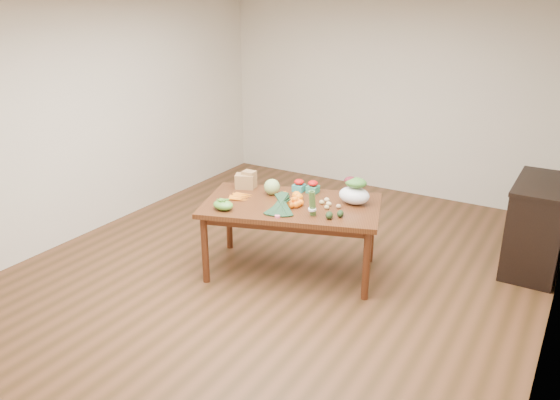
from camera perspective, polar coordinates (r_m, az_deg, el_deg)
The scene contains 25 objects.
floor at distance 5.72m, azimuth 0.02°, elevation -7.41°, with size 6.00×6.00×0.00m, color brown.
room_walls at distance 5.21m, azimuth 0.02°, elevation 5.78°, with size 5.02×6.02×2.70m.
dining_table at distance 5.56m, azimuth 1.19°, elevation -3.96°, with size 1.73×0.96×0.75m, color #532A13.
cabinet at distance 6.18m, azimuth 25.28°, elevation -2.46°, with size 0.52×1.02×0.94m, color black.
dish_towel at distance 6.15m, azimuth 22.98°, elevation -1.40°, with size 0.02×0.28×0.45m, color white.
paper_bag at distance 5.82m, azimuth -3.70°, elevation 2.13°, with size 0.26×0.22×0.19m, color olive, non-canonical shape.
cabbage at distance 5.62m, azimuth -0.85°, elevation 1.39°, with size 0.16×0.16×0.16m, color #97B568.
strawberry_basket_a at distance 5.73m, azimuth 2.00°, elevation 1.43°, with size 0.11×0.11×0.10m, color red, non-canonical shape.
strawberry_basket_b at distance 5.70m, azimuth 3.45°, elevation 1.28°, with size 0.11×0.11×0.10m, color red, non-canonical shape.
orange_a at distance 5.51m, azimuth 0.49°, elevation 0.51°, with size 0.08×0.08×0.08m, color orange.
orange_b at distance 5.49m, azimuth 1.74°, elevation 0.47°, with size 0.09×0.09×0.09m, color orange.
orange_c at distance 5.45m, azimuth 1.98°, elevation 0.28°, with size 0.08×0.08×0.08m, color orange.
mandarin_cluster at distance 5.32m, azimuth 1.55°, elevation -0.13°, with size 0.18×0.18×0.10m, color #FF570F, non-canonical shape.
carrots at distance 5.56m, azimuth -4.11°, elevation 0.34°, with size 0.22×0.22×0.03m, color orange, non-canonical shape.
snap_pea_bag at distance 5.27m, azimuth -5.96°, elevation -0.53°, with size 0.21×0.16×0.09m, color #4D9331.
kale_bunch at distance 5.13m, azimuth -0.04°, elevation -0.58°, with size 0.32×0.40×0.16m, color black, non-canonical shape.
asparagus_bundle at distance 5.07m, azimuth 3.40°, elevation -0.34°, with size 0.08×0.08×0.25m, color #597E39, non-canonical shape.
potato_a at distance 5.40m, azimuth 4.39°, elevation -0.22°, with size 0.05×0.05×0.04m, color tan.
potato_b at distance 5.27m, azimuth 4.91°, elevation -0.75°, with size 0.05×0.04×0.04m, color tan.
potato_c at distance 5.35m, azimuth 5.12°, elevation -0.40°, with size 0.05×0.05×0.05m, color #DDBE7F.
potato_d at distance 5.45m, azimuth 4.91°, elevation 0.01°, with size 0.06×0.05×0.05m, color #DCB27F.
potato_e at distance 5.31m, azimuth 6.14°, elevation -0.66°, with size 0.05×0.05×0.04m, color tan.
avocado_a at distance 5.05m, azimuth 5.17°, elevation -1.59°, with size 0.07×0.10×0.07m, color black.
avocado_b at distance 5.11m, azimuth 6.32°, elevation -1.42°, with size 0.06×0.09×0.06m, color black.
salad_bag at distance 5.41m, azimuth 7.78°, elevation 0.82°, with size 0.31×0.23×0.24m, color white, non-canonical shape.
Camera 1 is at (2.57, -4.33, 2.70)m, focal length 35.00 mm.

